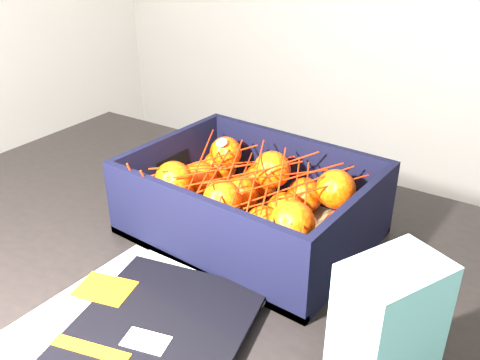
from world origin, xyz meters
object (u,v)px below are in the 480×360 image
Objects in this scene: table at (198,303)px; produce_crate at (251,210)px; retail_carton at (388,328)px; magazine_stack at (133,332)px.

table is 0.18m from produce_crate.
retail_carton is (0.30, -0.17, 0.04)m from produce_crate.
magazine_stack is at bearing -134.58° from retail_carton.
magazine_stack is 2.02× the size of retail_carton.
magazine_stack is 0.87× the size of produce_crate.
produce_crate is 0.34m from retail_carton.
magazine_stack is (0.06, -0.18, 0.11)m from table.
produce_crate is at bearing 172.88° from retail_carton.
magazine_stack is at bearing -85.25° from produce_crate.
retail_carton reaches higher than produce_crate.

